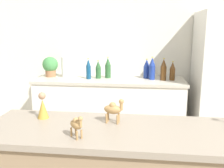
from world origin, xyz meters
name	(u,v)px	position (x,y,z in m)	size (l,w,h in m)	color
wall_back	(146,48)	(0.00, 2.73, 1.27)	(8.00, 0.06, 2.55)	silver
back_counter	(110,111)	(-0.47, 2.40, 0.45)	(1.93, 0.63, 0.90)	white
potted_plant	(50,66)	(-1.29, 2.45, 1.04)	(0.21, 0.21, 0.27)	#9E6B47
paper_towel_roll	(66,67)	(-1.07, 2.44, 1.03)	(0.11, 0.11, 0.27)	white
back_bottle_0	(147,69)	(0.01, 2.49, 1.02)	(0.08, 0.08, 0.25)	navy
back_bottle_1	(172,71)	(0.33, 2.38, 1.01)	(0.07, 0.07, 0.24)	brown
back_bottle_2	(152,69)	(0.07, 2.40, 1.04)	(0.08, 0.08, 0.29)	navy
back_bottle_3	(163,70)	(0.21, 2.37, 1.03)	(0.08, 0.08, 0.28)	brown
back_bottle_4	(88,69)	(-0.74, 2.35, 1.03)	(0.06, 0.06, 0.27)	navy
back_bottle_5	(98,70)	(-0.62, 2.40, 1.01)	(0.07, 0.07, 0.24)	#2D6033
back_bottle_6	(108,68)	(-0.50, 2.45, 1.03)	(0.08, 0.08, 0.28)	#2D6033
camel_figurine	(114,109)	(-0.22, 0.61, 1.07)	(0.12, 0.07, 0.15)	#A87F4C
camel_figurine_second	(77,124)	(-0.38, 0.38, 1.06)	(0.09, 0.09, 0.13)	#A87F4C
wise_man_figurine_purple	(43,107)	(-0.67, 0.64, 1.06)	(0.07, 0.07, 0.17)	#B28933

